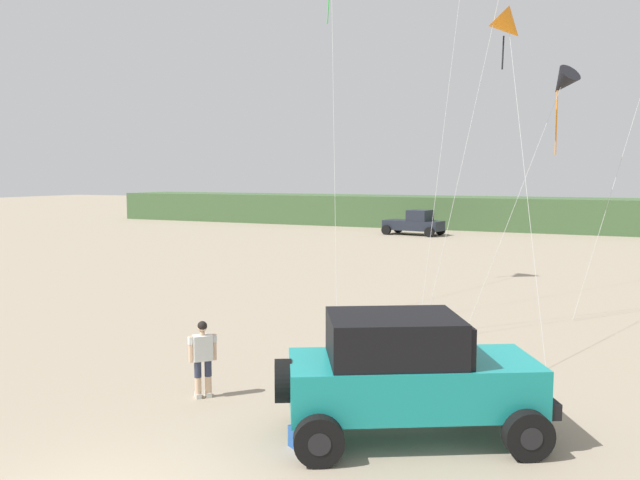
# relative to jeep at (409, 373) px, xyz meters

# --- Properties ---
(dune_ridge) EXTENTS (90.00, 6.36, 2.77)m
(dune_ridge) POSITION_rel_jeep_xyz_m (0.15, 47.17, 0.19)
(dune_ridge) COLOR #426038
(dune_ridge) RESTS_ON ground_plane
(jeep) EXTENTS (4.99, 4.14, 2.26)m
(jeep) POSITION_rel_jeep_xyz_m (0.00, 0.00, 0.00)
(jeep) COLOR teal
(jeep) RESTS_ON ground_plane
(person_watching) EXTENTS (0.47, 0.48, 1.67)m
(person_watching) POSITION_rel_jeep_xyz_m (-4.61, 0.24, -0.26)
(person_watching) COLOR #DBB28E
(person_watching) RESTS_ON ground_plane
(cooler_box) EXTENTS (0.66, 0.59, 0.38)m
(cooler_box) POSITION_rel_jeep_xyz_m (-1.48, -1.21, -1.01)
(cooler_box) COLOR #23519E
(cooler_box) RESTS_ON ground_plane
(distant_pickup) EXTENTS (4.83, 3.01, 1.98)m
(distant_pickup) POSITION_rel_jeep_xyz_m (-11.26, 38.67, -0.26)
(distant_pickup) COLOR #1E232D
(distant_pickup) RESTS_ON ground_plane
(kite_yellow_diamond) EXTENTS (2.89, 3.90, 8.35)m
(kite_yellow_diamond) POSITION_rel_jeep_xyz_m (1.47, 11.99, 6.52)
(kite_yellow_diamond) COLOR black
(kite_yellow_diamond) RESTS_ON ground_plane
(kite_pink_ribbon) EXTENTS (2.55, 5.21, 9.87)m
(kite_pink_ribbon) POSITION_rel_jeep_xyz_m (0.01, 10.05, 8.07)
(kite_pink_ribbon) COLOR orange
(kite_pink_ribbon) RESTS_ON ground_plane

